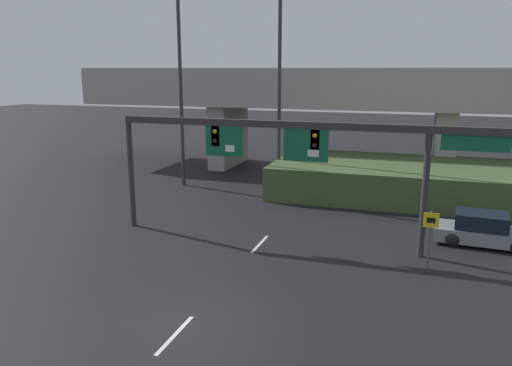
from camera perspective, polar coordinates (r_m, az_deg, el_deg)
ground_plane at (r=16.87m, az=-7.64°, el=-15.22°), size 160.00×160.00×0.00m
lane_markings at (r=27.13m, az=3.17°, el=-4.07°), size 0.14×27.91×0.01m
signal_gantry at (r=22.43m, az=3.72°, el=4.49°), size 17.48×0.44×5.66m
speed_limit_sign at (r=21.17m, az=19.28°, el=-5.29°), size 0.60×0.11×2.41m
highway_light_pole_near at (r=34.27m, az=-8.68°, el=12.91°), size 0.70×0.36×15.24m
highway_light_pole_far at (r=32.57m, az=2.70°, el=12.45°), size 0.70×0.36×14.57m
overpass_bridge at (r=39.30m, az=8.49°, el=9.52°), size 39.76×7.25×7.99m
grass_embankment at (r=32.95m, az=16.84°, el=0.30°), size 16.54×8.24×2.07m
parked_sedan_near_right at (r=25.26m, az=24.52°, el=-4.93°), size 4.43×2.17×1.50m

